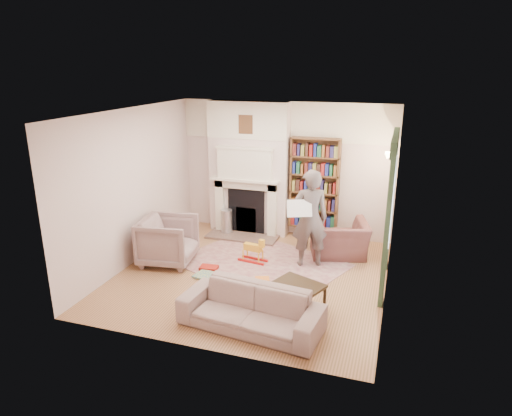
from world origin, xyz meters
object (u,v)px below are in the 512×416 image
(bookcase, at_px, (314,184))
(man_reading, at_px, (310,219))
(armchair_left, at_px, (168,241))
(armchair_reading, at_px, (338,239))
(paraffin_heater, at_px, (227,222))
(coffee_table, at_px, (299,297))
(sofa, at_px, (251,309))
(rocking_horse, at_px, (253,250))

(bookcase, bearing_deg, man_reading, -81.72)
(armchair_left, relative_size, man_reading, 0.53)
(armchair_reading, bearing_deg, paraffin_heater, -25.96)
(man_reading, xyz_separation_m, paraffin_heater, (-1.99, 1.01, -0.62))
(armchair_reading, xyz_separation_m, coffee_table, (-0.25, -2.24, -0.12))
(sofa, xyz_separation_m, paraffin_heater, (-1.66, 3.30, -0.01))
(coffee_table, distance_m, rocking_horse, 1.88)
(bookcase, distance_m, rocking_horse, 2.02)
(paraffin_heater, distance_m, rocking_horse, 1.56)
(armchair_reading, xyz_separation_m, man_reading, (-0.45, -0.60, 0.55))
(man_reading, bearing_deg, coffee_table, 74.34)
(man_reading, xyz_separation_m, rocking_horse, (-1.00, -0.19, -0.66))
(armchair_reading, height_order, coffee_table, armchair_reading)
(coffee_table, relative_size, paraffin_heater, 1.27)
(sofa, bearing_deg, armchair_reading, 81.62)
(rocking_horse, bearing_deg, armchair_left, -152.19)
(armchair_reading, bearing_deg, armchair_left, 7.43)
(sofa, bearing_deg, paraffin_heater, 123.48)
(sofa, relative_size, paraffin_heater, 3.60)
(sofa, bearing_deg, man_reading, 88.48)
(paraffin_heater, xyz_separation_m, rocking_horse, (0.99, -1.20, -0.04))
(man_reading, bearing_deg, armchair_reading, -149.48)
(armchair_left, distance_m, coffee_table, 2.84)
(rocking_horse, bearing_deg, paraffin_heater, 138.38)
(bookcase, distance_m, sofa, 3.80)
(bookcase, height_order, armchair_left, bookcase)
(armchair_left, relative_size, rocking_horse, 1.78)
(armchair_reading, xyz_separation_m, armchair_left, (-2.92, -1.29, 0.09))
(armchair_left, relative_size, sofa, 0.48)
(coffee_table, bearing_deg, rocking_horse, 152.49)
(coffee_table, xyz_separation_m, rocking_horse, (-1.20, 1.45, 0.01))
(sofa, height_order, paraffin_heater, sofa)
(armchair_reading, distance_m, rocking_horse, 1.66)
(coffee_table, distance_m, paraffin_heater, 3.44)
(armchair_reading, distance_m, paraffin_heater, 2.48)
(armchair_reading, bearing_deg, coffee_table, 67.17)
(man_reading, distance_m, coffee_table, 1.78)
(armchair_reading, relative_size, sofa, 0.53)
(armchair_reading, xyz_separation_m, sofa, (-0.79, -2.89, -0.05))
(bookcase, relative_size, armchair_reading, 1.75)
(rocking_horse, bearing_deg, bookcase, 72.21)
(man_reading, height_order, rocking_horse, man_reading)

